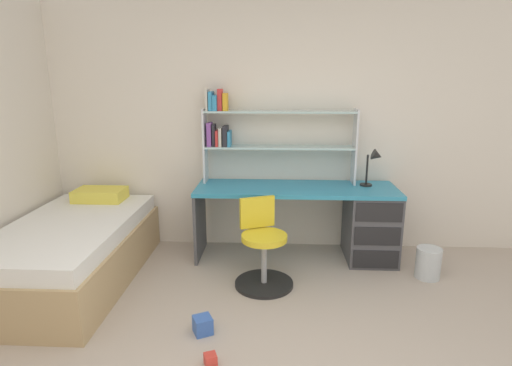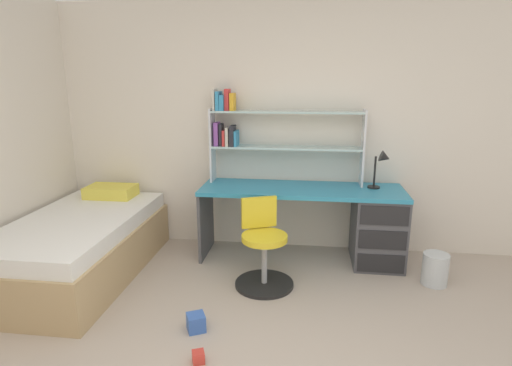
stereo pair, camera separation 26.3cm
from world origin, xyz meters
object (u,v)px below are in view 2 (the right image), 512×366
at_px(waste_bin, 435,269).
at_px(toy_block_red_0, 198,357).
at_px(desk, 355,221).
at_px(desk_lamp, 382,164).
at_px(bookshelf_hutch, 263,129).
at_px(swivel_chair, 263,253).
at_px(toy_block_blue_2, 196,322).
at_px(bed_platform, 80,246).

xyz_separation_m(waste_bin, toy_block_red_0, (-1.82, -1.30, -0.11)).
distance_m(desk, desk_lamp, 0.62).
height_order(bookshelf_hutch, toy_block_red_0, bookshelf_hutch).
xyz_separation_m(swivel_chair, toy_block_blue_2, (-0.41, -0.76, -0.24)).
relative_size(swivel_chair, bed_platform, 0.41).
bearing_deg(bed_platform, desk, 13.60).
bearing_deg(toy_block_red_0, bookshelf_hutch, 83.99).
xyz_separation_m(desk_lamp, bed_platform, (-2.79, -0.68, -0.72)).
bearing_deg(desk_lamp, bed_platform, -166.38).
bearing_deg(toy_block_blue_2, desk_lamp, 43.78).
distance_m(desk, bed_platform, 2.64).
bearing_deg(toy_block_blue_2, desk, 47.43).
height_order(waste_bin, toy_block_red_0, waste_bin).
relative_size(bed_platform, waste_bin, 6.58).
xyz_separation_m(desk, toy_block_red_0, (-1.14, -1.71, -0.38)).
distance_m(waste_bin, toy_block_red_0, 2.24).
bearing_deg(desk_lamp, toy_block_red_0, -127.92).
distance_m(desk, swivel_chair, 1.05).
bearing_deg(swivel_chair, bookshelf_hutch, 97.09).
xyz_separation_m(desk_lamp, swivel_chair, (-1.08, -0.66, -0.70)).
bearing_deg(desk, bookshelf_hutch, 168.46).
distance_m(bookshelf_hutch, toy_block_blue_2, 2.01).
distance_m(desk, bookshelf_hutch, 1.30).
distance_m(desk_lamp, toy_block_red_0, 2.43).
height_order(desk_lamp, toy_block_blue_2, desk_lamp).
relative_size(desk_lamp, toy_block_blue_2, 3.06).
bearing_deg(bed_platform, desk_lamp, 13.62).
relative_size(desk, bed_platform, 1.05).
height_order(desk_lamp, waste_bin, desk_lamp).
height_order(toy_block_red_0, toy_block_blue_2, toy_block_blue_2).
xyz_separation_m(bookshelf_hutch, bed_platform, (-1.62, -0.81, -1.01)).
xyz_separation_m(bookshelf_hutch, toy_block_blue_2, (-0.31, -1.56, -1.23)).
relative_size(bookshelf_hutch, desk_lamp, 4.03).
distance_m(desk_lamp, waste_bin, 1.07).
bearing_deg(bookshelf_hutch, toy_block_red_0, -96.01).
xyz_separation_m(bookshelf_hutch, waste_bin, (1.62, -0.60, -1.15)).
distance_m(desk_lamp, toy_block_blue_2, 2.26).
bearing_deg(toy_block_red_0, swivel_chair, 74.86).
relative_size(desk_lamp, bed_platform, 0.20).
distance_m(desk_lamp, swivel_chair, 1.44).
height_order(bed_platform, toy_block_red_0, bed_platform).
xyz_separation_m(desk, desk_lamp, (0.23, 0.06, 0.58)).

